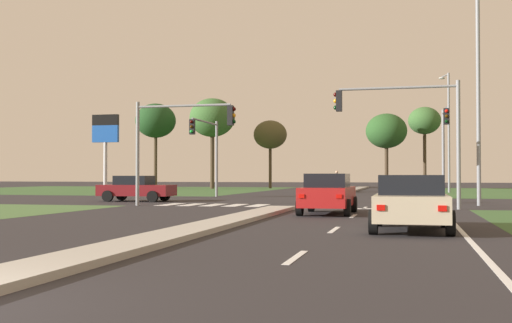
# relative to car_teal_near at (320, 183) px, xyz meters

# --- Properties ---
(ground_plane) EXTENTS (200.00, 200.00, 0.00)m
(ground_plane) POSITION_rel_car_teal_near_xyz_m (2.17, -19.54, -0.79)
(ground_plane) COLOR #282628
(grass_verge_far_left) EXTENTS (35.00, 35.00, 0.01)m
(grass_verge_far_left) POSITION_rel_car_teal_near_xyz_m (-23.33, 4.96, -0.79)
(grass_verge_far_left) COLOR #385B2D
(grass_verge_far_left) RESTS_ON ground
(median_island_near) EXTENTS (1.20, 22.00, 0.14)m
(median_island_near) POSITION_rel_car_teal_near_xyz_m (2.17, -38.54, -0.72)
(median_island_near) COLOR #ADA89E
(median_island_near) RESTS_ON ground
(median_island_far) EXTENTS (1.20, 36.00, 0.14)m
(median_island_far) POSITION_rel_car_teal_near_xyz_m (2.17, 5.46, -0.72)
(median_island_far) COLOR gray
(median_island_far) RESTS_ON ground
(lane_dash_near) EXTENTS (0.14, 2.00, 0.01)m
(lane_dash_near) POSITION_rel_car_teal_near_xyz_m (5.67, -43.85, -0.79)
(lane_dash_near) COLOR silver
(lane_dash_near) RESTS_ON ground
(lane_dash_second) EXTENTS (0.14, 2.00, 0.01)m
(lane_dash_second) POSITION_rel_car_teal_near_xyz_m (5.67, -37.85, -0.79)
(lane_dash_second) COLOR silver
(lane_dash_second) RESTS_ON ground
(lane_dash_third) EXTENTS (0.14, 2.00, 0.01)m
(lane_dash_third) POSITION_rel_car_teal_near_xyz_m (5.67, -31.85, -0.79)
(lane_dash_third) COLOR silver
(lane_dash_third) RESTS_ON ground
(lane_dash_fourth) EXTENTS (0.14, 2.00, 0.01)m
(lane_dash_fourth) POSITION_rel_car_teal_near_xyz_m (5.67, -25.85, -0.79)
(lane_dash_fourth) COLOR silver
(lane_dash_fourth) RESTS_ON ground
(edge_line_right) EXTENTS (0.14, 24.00, 0.01)m
(edge_line_right) POSITION_rel_car_teal_near_xyz_m (9.02, -37.54, -0.79)
(edge_line_right) COLOR silver
(edge_line_right) RESTS_ON ground
(stop_bar_near) EXTENTS (6.40, 0.50, 0.01)m
(stop_bar_near) POSITION_rel_car_teal_near_xyz_m (5.97, -26.54, -0.79)
(stop_bar_near) COLOR silver
(stop_bar_near) RESTS_ON ground
(crosswalk_bar_near) EXTENTS (0.70, 2.80, 0.01)m
(crosswalk_bar_near) POSITION_rel_car_teal_near_xyz_m (-4.23, -24.74, -0.79)
(crosswalk_bar_near) COLOR silver
(crosswalk_bar_near) RESTS_ON ground
(crosswalk_bar_second) EXTENTS (0.70, 2.80, 0.01)m
(crosswalk_bar_second) POSITION_rel_car_teal_near_xyz_m (-3.08, -24.74, -0.79)
(crosswalk_bar_second) COLOR silver
(crosswalk_bar_second) RESTS_ON ground
(crosswalk_bar_third) EXTENTS (0.70, 2.80, 0.01)m
(crosswalk_bar_third) POSITION_rel_car_teal_near_xyz_m (-1.93, -24.74, -0.79)
(crosswalk_bar_third) COLOR silver
(crosswalk_bar_third) RESTS_ON ground
(crosswalk_bar_fourth) EXTENTS (0.70, 2.80, 0.01)m
(crosswalk_bar_fourth) POSITION_rel_car_teal_near_xyz_m (-0.78, -24.74, -0.79)
(crosswalk_bar_fourth) COLOR silver
(crosswalk_bar_fourth) RESTS_ON ground
(crosswalk_bar_fifth) EXTENTS (0.70, 2.80, 0.01)m
(crosswalk_bar_fifth) POSITION_rel_car_teal_near_xyz_m (0.37, -24.74, -0.79)
(crosswalk_bar_fifth) COLOR silver
(crosswalk_bar_fifth) RESTS_ON ground
(car_teal_near) EXTENTS (2.04, 4.36, 1.55)m
(car_teal_near) POSITION_rel_car_teal_near_xyz_m (0.00, 0.00, 0.00)
(car_teal_near) COLOR #19565B
(car_teal_near) RESTS_ON ground
(car_beige_second) EXTENTS (2.09, 4.23, 1.50)m
(car_beige_second) POSITION_rel_car_teal_near_xyz_m (7.72, -37.67, -0.02)
(car_beige_second) COLOR #BCAD8E
(car_beige_second) RESTS_ON ground
(car_red_third) EXTENTS (1.97, 4.44, 1.56)m
(car_red_third) POSITION_rel_car_teal_near_xyz_m (4.60, -30.74, 0.00)
(car_red_third) COLOR #A31919
(car_red_third) RESTS_ON ground
(car_maroon_fourth) EXTENTS (4.30, 2.00, 1.47)m
(car_maroon_fourth) POSITION_rel_car_teal_near_xyz_m (-7.62, -21.47, -0.04)
(car_maroon_fourth) COLOR maroon
(car_maroon_fourth) RESTS_ON ground
(traffic_signal_near_right) EXTENTS (5.58, 0.32, 5.69)m
(traffic_signal_near_right) POSITION_rel_car_teal_near_xyz_m (7.73, -26.14, 3.17)
(traffic_signal_near_right) COLOR gray
(traffic_signal_near_right) RESTS_ON ground
(traffic_signal_far_right) EXTENTS (0.32, 4.22, 5.71)m
(traffic_signal_far_right) POSITION_rel_car_teal_near_xyz_m (9.77, -14.42, 3.11)
(traffic_signal_far_right) COLOR gray
(traffic_signal_far_right) RESTS_ON ground
(traffic_signal_far_left) EXTENTS (0.32, 5.46, 5.28)m
(traffic_signal_far_left) POSITION_rel_car_teal_near_xyz_m (-5.43, -15.01, 2.91)
(traffic_signal_far_left) COLOR gray
(traffic_signal_far_left) RESTS_ON ground
(traffic_signal_near_left) EXTENTS (5.14, 0.32, 5.14)m
(traffic_signal_near_left) POSITION_rel_car_teal_near_xyz_m (-3.47, -26.14, 2.79)
(traffic_signal_near_left) COLOR gray
(traffic_signal_near_left) RESTS_ON ground
(street_lamp_second) EXTENTS (0.90, 1.99, 10.89)m
(street_lamp_second) POSITION_rel_car_teal_near_xyz_m (10.95, -22.49, 5.19)
(street_lamp_second) COLOR gray
(street_lamp_second) RESTS_ON ground
(street_lamp_third) EXTENTS (0.86, 1.80, 10.43)m
(street_lamp_third) POSITION_rel_car_teal_near_xyz_m (10.95, 2.35, 4.94)
(street_lamp_third) COLOR gray
(street_lamp_third) RESTS_ON ground
(pedestrian_at_median) EXTENTS (0.34, 0.34, 1.70)m
(pedestrian_at_median) POSITION_rel_car_teal_near_xyz_m (2.33, -7.51, 0.38)
(pedestrian_at_median) COLOR #9E8966
(pedestrian_at_median) RESTS_ON median_island_far
(fuel_price_totem) EXTENTS (1.80, 0.24, 5.44)m
(fuel_price_totem) POSITION_rel_car_teal_near_xyz_m (-11.49, -17.70, 3.17)
(fuel_price_totem) COLOR silver
(fuel_price_totem) RESTS_ON ground
(treeline_near) EXTENTS (4.61, 4.61, 9.72)m
(treeline_near) POSITION_rel_car_teal_near_xyz_m (-20.60, 12.39, 6.91)
(treeline_near) COLOR #423323
(treeline_near) RESTS_ON ground
(treeline_second) EXTENTS (5.10, 5.10, 10.15)m
(treeline_second) POSITION_rel_car_teal_near_xyz_m (-13.89, 12.64, 7.13)
(treeline_second) COLOR #423323
(treeline_second) RESTS_ON ground
(treeline_third) EXTENTS (3.87, 3.87, 7.87)m
(treeline_third) POSITION_rel_car_teal_near_xyz_m (-8.05, 16.41, 5.39)
(treeline_third) COLOR #423323
(treeline_third) RESTS_ON ground
(treeline_fourth) EXTENTS (3.56, 3.56, 9.07)m
(treeline_fourth) POSITION_rel_car_teal_near_xyz_m (9.27, 17.22, 6.67)
(treeline_fourth) COLOR #423323
(treeline_fourth) RESTS_ON ground
(treeline_fifth) EXTENTS (4.33, 4.33, 8.04)m
(treeline_fifth) POSITION_rel_car_teal_near_xyz_m (5.27, 13.11, 5.37)
(treeline_fifth) COLOR #423323
(treeline_fifth) RESTS_ON ground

